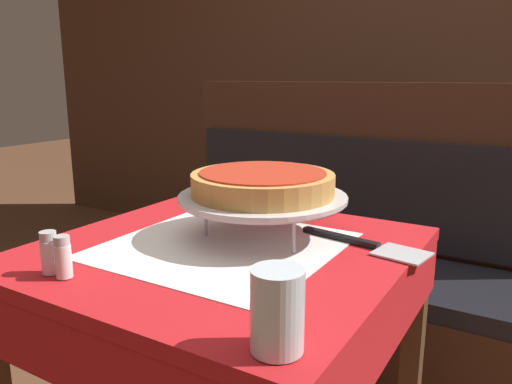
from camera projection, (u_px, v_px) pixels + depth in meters
name	position (u px, v px, depth m)	size (l,w,h in m)	color
dining_table_front	(224.00, 288.00, 1.14)	(0.78, 0.78, 0.76)	red
dining_table_rear	(472.00, 186.00, 2.25)	(0.65, 0.65, 0.75)	beige
booth_bench	(336.00, 287.00, 1.93)	(1.45, 0.49, 1.10)	#3D2316
back_wall_panel	(434.00, 61.00, 2.70)	(6.00, 0.04, 2.40)	#4C2D1E
pizza_pan_stand	(263.00, 199.00, 1.16)	(0.39, 0.39, 0.10)	#ADADB2
deep_dish_pizza	(263.00, 183.00, 1.15)	(0.33, 0.33, 0.05)	#C68E47
pizza_server	(367.00, 244.00, 1.11)	(0.31, 0.11, 0.01)	#BCBCC1
water_glass_near	(277.00, 310.00, 0.68)	(0.07, 0.07, 0.12)	silver
salt_shaker	(49.00, 253.00, 0.95)	(0.03, 0.03, 0.08)	silver
pepper_shaker	(63.00, 257.00, 0.93)	(0.03, 0.03, 0.08)	silver
condiment_caddy	(479.00, 154.00, 2.17)	(0.15, 0.15, 0.18)	black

